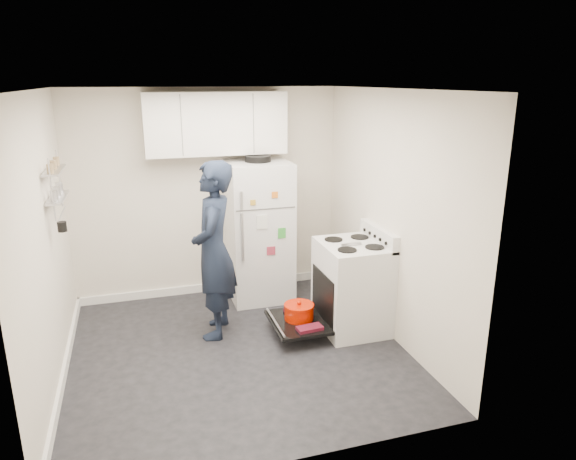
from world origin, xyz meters
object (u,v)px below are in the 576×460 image
object	(u,v)px
electric_range	(351,287)
person	(214,251)
refrigerator	(259,231)
open_oven_door	(299,317)

from	to	relation	value
electric_range	person	bearing A→B (deg)	167.47
refrigerator	person	distance (m)	1.04
open_oven_door	refrigerator	xyz separation A→B (m)	(-0.15, 1.08, 0.65)
electric_range	open_oven_door	bearing A→B (deg)	177.97
refrigerator	person	world-z (taller)	person
electric_range	refrigerator	bearing A→B (deg)	123.36
electric_range	person	world-z (taller)	person
electric_range	open_oven_door	size ratio (longest dim) A/B	1.57
open_oven_door	person	world-z (taller)	person
open_oven_door	person	bearing A→B (deg)	160.48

